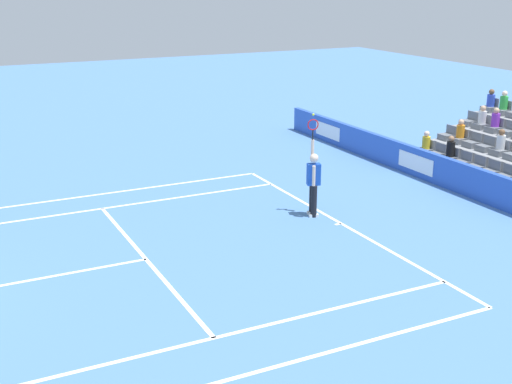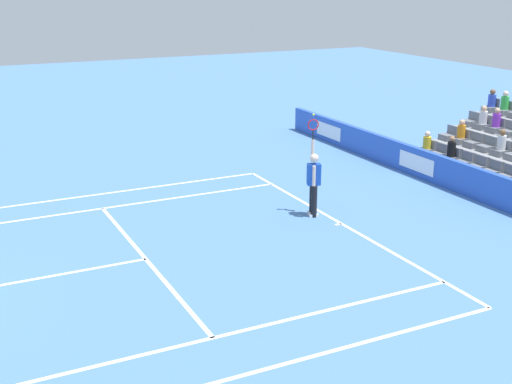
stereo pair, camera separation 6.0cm
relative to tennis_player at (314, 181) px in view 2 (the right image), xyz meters
name	(u,v)px [view 2 (the right image)]	position (x,y,z in m)	size (l,w,h in m)	color
line_baseline	(341,224)	(-0.93, -0.35, -0.99)	(10.97, 0.10, 0.01)	white
line_service	(146,259)	(-0.93, 5.14, -0.99)	(8.23, 0.10, 0.01)	white
line_centre_service	(4,285)	(-0.93, 8.34, -0.99)	(0.10, 6.40, 0.01)	white
line_singles_sideline_left	(87,211)	(3.19, 5.59, -0.99)	(0.10, 11.89, 0.01)	white
line_singles_sideline_right	(190,343)	(-5.04, 5.59, -0.99)	(0.10, 11.89, 0.01)	white
line_doubles_sideline_left	(77,197)	(4.56, 5.59, -0.99)	(0.10, 11.89, 0.01)	white
line_doubles_sideline_right	(220,382)	(-6.41, 5.59, -0.99)	(0.10, 11.89, 0.01)	white
line_centre_mark	(338,224)	(-0.93, -0.25, -0.99)	(0.10, 0.20, 0.01)	white
sponsor_barrier	(478,184)	(-0.93, -5.15, -0.51)	(21.89, 0.22, 0.96)	blue
tennis_player	(314,181)	(0.00, 0.00, 0.00)	(0.51, 0.42, 2.85)	black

